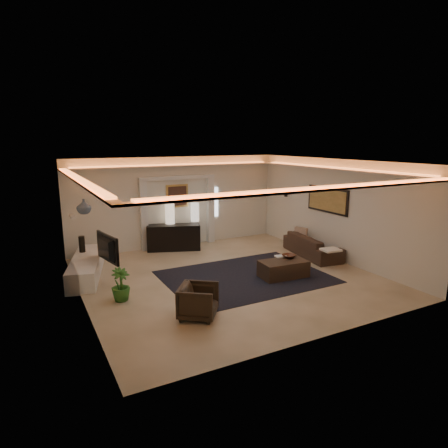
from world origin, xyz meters
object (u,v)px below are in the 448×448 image
sofa (313,246)px  armchair (198,301)px  coffee_table (283,269)px  console (174,238)px

sofa → armchair: armchair is taller
coffee_table → armchair: (-2.85, -1.10, 0.13)m
sofa → armchair: 5.24m
armchair → console: bearing=21.6°
sofa → armchair: size_ratio=2.93×
coffee_table → console: bearing=117.8°
console → coffee_table: (1.57, -3.67, -0.20)m
console → armchair: bearing=-84.8°
console → sofa: size_ratio=0.78×
console → armchair: 4.94m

